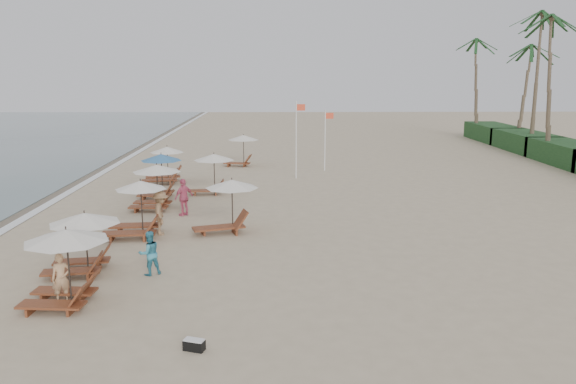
{
  "coord_description": "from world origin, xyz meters",
  "views": [
    {
      "loc": [
        0.42,
        -19.28,
        6.6
      ],
      "look_at": [
        1.0,
        6.2,
        1.3
      ],
      "focal_mm": 35.83,
      "sensor_mm": 36.0,
      "label": 1
    }
  ],
  "objects_px": {
    "lounger_station_5": "(163,167)",
    "lounger_station_0": "(62,265)",
    "beachgoer_mid_a": "(149,253)",
    "lounger_station_4": "(158,175)",
    "duffel_bag": "(194,345)",
    "inland_station_0": "(225,203)",
    "lounger_station_1": "(80,241)",
    "inland_station_1": "(211,169)",
    "lounger_station_3": "(153,186)",
    "beachgoer_mid_b": "(161,213)",
    "inland_station_2": "(241,147)",
    "lounger_station_2": "(135,212)",
    "flag_pole_near": "(297,136)",
    "beachgoer_near": "(61,278)",
    "beachgoer_far_a": "(184,197)"
  },
  "relations": [
    {
      "from": "lounger_station_4",
      "to": "inland_station_1",
      "type": "bearing_deg",
      "value": 17.46
    },
    {
      "from": "lounger_station_1",
      "to": "beachgoer_mid_a",
      "type": "bearing_deg",
      "value": -5.07
    },
    {
      "from": "flag_pole_near",
      "to": "lounger_station_1",
      "type": "bearing_deg",
      "value": -114.12
    },
    {
      "from": "lounger_station_5",
      "to": "flag_pole_near",
      "type": "bearing_deg",
      "value": 9.66
    },
    {
      "from": "lounger_station_0",
      "to": "beachgoer_mid_b",
      "type": "distance_m",
      "value": 7.57
    },
    {
      "from": "lounger_station_3",
      "to": "inland_station_0",
      "type": "xyz_separation_m",
      "value": [
        3.88,
        -4.28,
        0.09
      ]
    },
    {
      "from": "inland_station_1",
      "to": "duffel_bag",
      "type": "xyz_separation_m",
      "value": [
        1.57,
        -18.37,
        -1.29
      ]
    },
    {
      "from": "beachgoer_far_a",
      "to": "inland_station_0",
      "type": "bearing_deg",
      "value": 78.63
    },
    {
      "from": "lounger_station_2",
      "to": "beachgoer_near",
      "type": "xyz_separation_m",
      "value": [
        -0.47,
        -7.0,
        -0.25
      ]
    },
    {
      "from": "lounger_station_4",
      "to": "beachgoer_near",
      "type": "distance_m",
      "value": 14.48
    },
    {
      "from": "lounger_station_4",
      "to": "beachgoer_far_a",
      "type": "bearing_deg",
      "value": -64.0
    },
    {
      "from": "lounger_station_1",
      "to": "lounger_station_2",
      "type": "height_order",
      "value": "lounger_station_2"
    },
    {
      "from": "lounger_station_4",
      "to": "inland_station_2",
      "type": "bearing_deg",
      "value": 70.25
    },
    {
      "from": "lounger_station_5",
      "to": "inland_station_1",
      "type": "bearing_deg",
      "value": -45.96
    },
    {
      "from": "lounger_station_3",
      "to": "beachgoer_near",
      "type": "height_order",
      "value": "lounger_station_3"
    },
    {
      "from": "beachgoer_mid_b",
      "to": "inland_station_0",
      "type": "bearing_deg",
      "value": -95.81
    },
    {
      "from": "lounger_station_1",
      "to": "inland_station_1",
      "type": "xyz_separation_m",
      "value": [
        2.95,
        12.79,
        0.31
      ]
    },
    {
      "from": "lounger_station_1",
      "to": "lounger_station_2",
      "type": "xyz_separation_m",
      "value": [
        0.73,
        4.47,
        -0.12
      ]
    },
    {
      "from": "lounger_station_1",
      "to": "inland_station_2",
      "type": "bearing_deg",
      "value": 79.82
    },
    {
      "from": "lounger_station_5",
      "to": "beachgoer_mid_b",
      "type": "relative_size",
      "value": 1.43
    },
    {
      "from": "inland_station_2",
      "to": "lounger_station_5",
      "type": "bearing_deg",
      "value": -124.57
    },
    {
      "from": "inland_station_0",
      "to": "beachgoer_mid_a",
      "type": "height_order",
      "value": "inland_station_0"
    },
    {
      "from": "lounger_station_3",
      "to": "inland_station_1",
      "type": "bearing_deg",
      "value": 56.21
    },
    {
      "from": "beachgoer_far_a",
      "to": "lounger_station_3",
      "type": "bearing_deg",
      "value": -85.36
    },
    {
      "from": "beachgoer_mid_a",
      "to": "lounger_station_5",
      "type": "bearing_deg",
      "value": -112.06
    },
    {
      "from": "inland_station_1",
      "to": "duffel_bag",
      "type": "height_order",
      "value": "inland_station_1"
    },
    {
      "from": "inland_station_2",
      "to": "beachgoer_mid_a",
      "type": "bearing_deg",
      "value": -94.34
    },
    {
      "from": "beachgoer_mid_a",
      "to": "beachgoer_far_a",
      "type": "distance_m",
      "value": 8.1
    },
    {
      "from": "lounger_station_1",
      "to": "inland_station_1",
      "type": "distance_m",
      "value": 13.13
    },
    {
      "from": "inland_station_0",
      "to": "beachgoer_mid_a",
      "type": "xyz_separation_m",
      "value": [
        -2.1,
        -5.11,
        -0.53
      ]
    },
    {
      "from": "lounger_station_2",
      "to": "beachgoer_mid_a",
      "type": "bearing_deg",
      "value": -71.22
    },
    {
      "from": "beachgoer_mid_a",
      "to": "lounger_station_4",
      "type": "bearing_deg",
      "value": -111.54
    },
    {
      "from": "lounger_station_4",
      "to": "flag_pole_near",
      "type": "height_order",
      "value": "flag_pole_near"
    },
    {
      "from": "lounger_station_5",
      "to": "beachgoer_far_a",
      "type": "height_order",
      "value": "lounger_station_5"
    },
    {
      "from": "beachgoer_far_a",
      "to": "inland_station_2",
      "type": "bearing_deg",
      "value": -144.9
    },
    {
      "from": "beachgoer_near",
      "to": "beachgoer_mid_a",
      "type": "bearing_deg",
      "value": 27.78
    },
    {
      "from": "lounger_station_0",
      "to": "lounger_station_2",
      "type": "bearing_deg",
      "value": 87.41
    },
    {
      "from": "lounger_station_5",
      "to": "inland_station_0",
      "type": "distance_m",
      "value": 12.24
    },
    {
      "from": "lounger_station_5",
      "to": "lounger_station_0",
      "type": "bearing_deg",
      "value": -87.78
    },
    {
      "from": "duffel_bag",
      "to": "inland_station_0",
      "type": "bearing_deg",
      "value": 90.55
    },
    {
      "from": "lounger_station_3",
      "to": "inland_station_0",
      "type": "relative_size",
      "value": 0.89
    },
    {
      "from": "lounger_station_3",
      "to": "duffel_bag",
      "type": "relative_size",
      "value": 4.58
    },
    {
      "from": "lounger_station_1",
      "to": "lounger_station_3",
      "type": "distance_m",
      "value": 9.2
    },
    {
      "from": "lounger_station_4",
      "to": "inland_station_1",
      "type": "distance_m",
      "value": 2.85
    },
    {
      "from": "beachgoer_near",
      "to": "beachgoer_mid_a",
      "type": "distance_m",
      "value": 3.1
    },
    {
      "from": "beachgoer_mid_a",
      "to": "beachgoer_mid_b",
      "type": "distance_m",
      "value": 4.92
    },
    {
      "from": "beachgoer_near",
      "to": "flag_pole_near",
      "type": "relative_size",
      "value": 0.3
    },
    {
      "from": "lounger_station_5",
      "to": "inland_station_2",
      "type": "xyz_separation_m",
      "value": [
        4.38,
        6.36,
        0.45
      ]
    },
    {
      "from": "lounger_station_0",
      "to": "lounger_station_1",
      "type": "height_order",
      "value": "lounger_station_0"
    },
    {
      "from": "lounger_station_4",
      "to": "lounger_station_5",
      "type": "height_order",
      "value": "lounger_station_4"
    }
  ]
}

